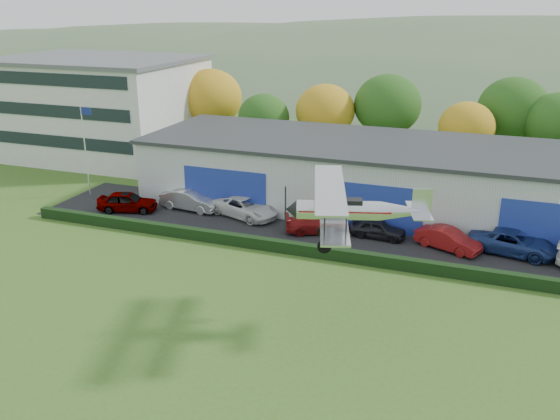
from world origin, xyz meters
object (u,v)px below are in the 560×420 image
(car_2, at_px, (245,207))
(office_block, at_px, (99,106))
(car_1, at_px, (190,200))
(car_6, at_px, (513,242))
(car_3, at_px, (317,223))
(car_5, at_px, (448,239))
(flagpole, at_px, (85,142))
(car_4, at_px, (378,229))
(car_0, at_px, (127,202))
(biplane, at_px, (351,208))
(hangar, at_px, (390,176))

(car_2, bearing_deg, office_block, 79.26)
(car_2, bearing_deg, car_1, 108.88)
(office_block, relative_size, car_6, 3.63)
(car_3, bearing_deg, office_block, 38.99)
(car_5, distance_m, car_6, 4.20)
(flagpole, distance_m, car_3, 21.47)
(car_4, height_order, car_6, car_6)
(car_0, bearing_deg, car_4, -102.70)
(car_5, bearing_deg, car_4, 107.37)
(car_4, distance_m, biplane, 13.32)
(car_2, xyz_separation_m, car_6, (19.63, -0.38, 0.02))
(hangar, height_order, car_2, hangar)
(car_6, bearing_deg, flagpole, 99.30)
(office_block, relative_size, flagpole, 2.57)
(car_5, bearing_deg, car_3, 112.92)
(car_6, bearing_deg, car_0, 103.92)
(car_4, bearing_deg, car_1, 89.99)
(car_0, relative_size, car_4, 1.19)
(hangar, bearing_deg, biplane, -86.26)
(office_block, xyz_separation_m, car_5, (38.42, -14.59, -4.43))
(hangar, distance_m, car_4, 7.39)
(hangar, relative_size, car_4, 10.31)
(office_block, height_order, biplane, office_block)
(hangar, distance_m, car_0, 21.32)
(office_block, bearing_deg, car_2, -30.38)
(biplane, bearing_deg, car_6, 39.33)
(car_3, bearing_deg, car_4, -107.95)
(car_0, height_order, car_2, car_0)
(car_5, bearing_deg, hangar, 58.31)
(office_block, distance_m, biplane, 43.13)
(hangar, relative_size, office_block, 1.97)
(car_2, relative_size, car_3, 1.17)
(office_block, distance_m, car_5, 41.34)
(car_1, height_order, car_3, car_1)
(car_0, distance_m, biplane, 23.98)
(office_block, relative_size, car_1, 4.09)
(car_1, height_order, car_4, car_1)
(car_6, bearing_deg, car_4, 102.68)
(car_0, height_order, car_5, car_0)
(office_block, relative_size, car_0, 4.39)
(car_0, bearing_deg, flagpole, 48.90)
(car_3, relative_size, car_4, 1.20)
(flagpole, relative_size, car_4, 2.03)
(flagpole, height_order, biplane, flagpole)
(hangar, relative_size, car_3, 8.59)
(car_0, height_order, car_3, car_0)
(flagpole, relative_size, car_2, 1.44)
(hangar, relative_size, car_1, 8.07)
(flagpole, xyz_separation_m, car_5, (30.31, -1.59, -4.00))
(car_4, bearing_deg, biplane, -173.75)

